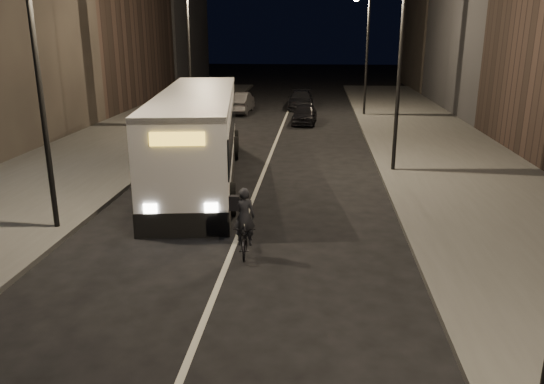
% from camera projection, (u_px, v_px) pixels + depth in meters
% --- Properties ---
extents(ground, '(180.00, 180.00, 0.00)m').
position_uv_depth(ground, '(211.00, 302.00, 12.05)').
color(ground, black).
rests_on(ground, ground).
extents(sidewalk_right, '(7.00, 70.00, 0.16)m').
position_uv_depth(sidewalk_right, '(450.00, 162.00, 24.66)').
color(sidewalk_right, '#3C3C3A').
rests_on(sidewalk_right, ground).
extents(sidewalk_left, '(7.00, 70.00, 0.16)m').
position_uv_depth(sidewalk_left, '(97.00, 154.00, 26.07)').
color(sidewalk_left, '#3C3C3A').
rests_on(sidewalk_left, ground).
extents(streetlight_right_mid, '(1.20, 0.44, 8.12)m').
position_uv_depth(streetlight_right_mid, '(395.00, 45.00, 21.48)').
color(streetlight_right_mid, black).
rests_on(streetlight_right_mid, sidewalk_right).
extents(streetlight_right_far, '(1.20, 0.44, 8.12)m').
position_uv_depth(streetlight_right_far, '(364.00, 39.00, 36.73)').
color(streetlight_right_far, black).
rests_on(streetlight_right_far, sidewalk_right).
extents(streetlight_left_near, '(1.20, 0.44, 8.12)m').
position_uv_depth(streetlight_left_near, '(44.00, 51.00, 14.74)').
color(streetlight_left_near, black).
rests_on(streetlight_left_near, sidewalk_left).
extents(streetlight_left_far, '(1.20, 0.44, 8.12)m').
position_uv_depth(streetlight_left_far, '(193.00, 40.00, 31.89)').
color(streetlight_left_far, black).
rests_on(streetlight_left_far, sidewalk_left).
extents(city_bus, '(4.62, 13.57, 3.59)m').
position_uv_depth(city_bus, '(198.00, 132.00, 21.57)').
color(city_bus, silver).
rests_on(city_bus, ground).
extents(cyclist_on_bicycle, '(0.73, 1.73, 1.95)m').
position_uv_depth(cyclist_on_bicycle, '(245.00, 232.00, 14.48)').
color(cyclist_on_bicycle, black).
rests_on(cyclist_on_bicycle, ground).
extents(car_near, '(1.69, 3.88, 1.30)m').
position_uv_depth(car_near, '(305.00, 114.00, 35.01)').
color(car_near, black).
rests_on(car_near, ground).
extents(car_mid, '(1.77, 4.79, 1.57)m').
position_uv_depth(car_mid, '(239.00, 102.00, 39.58)').
color(car_mid, '#303032').
rests_on(car_mid, ground).
extents(car_far, '(1.98, 4.77, 1.38)m').
position_uv_depth(car_far, '(301.00, 100.00, 41.93)').
color(car_far, black).
rests_on(car_far, ground).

